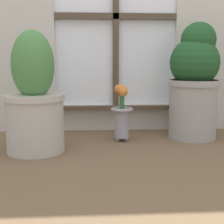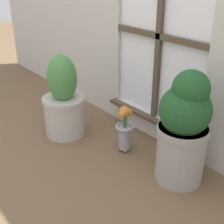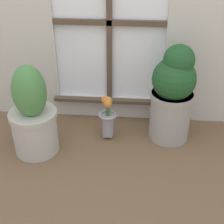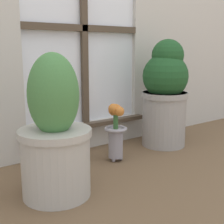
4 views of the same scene
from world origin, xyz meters
name	(u,v)px [view 2 (image 2 of 4)]	position (x,y,z in m)	size (l,w,h in m)	color
ground_plane	(75,171)	(0.00, 0.00, 0.00)	(10.00, 10.00, 0.00)	brown
potted_plant_left	(64,102)	(-0.42, 0.20, 0.24)	(0.29, 0.29, 0.57)	#B7B2A8
potted_plant_right	(184,128)	(0.42, 0.42, 0.32)	(0.28, 0.28, 0.64)	#9E9993
flower_vase	(125,127)	(0.01, 0.37, 0.17)	(0.12, 0.12, 0.31)	#99939E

